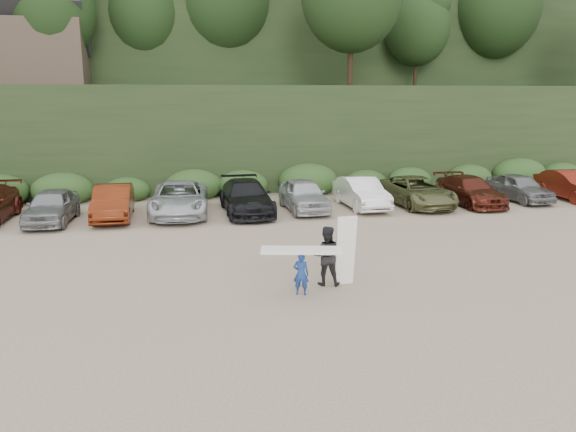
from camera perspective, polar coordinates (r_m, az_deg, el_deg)
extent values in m
plane|color=tan|center=(17.22, -0.77, -6.46)|extent=(120.00, 120.00, 0.00)
cube|color=black|center=(38.20, -7.38, 8.42)|extent=(80.00, 14.00, 6.00)
cube|color=black|center=(56.13, -9.16, 14.69)|extent=(90.00, 30.00, 16.00)
ellipsoid|color=black|center=(38.51, -7.73, 20.38)|extent=(66.00, 12.00, 10.00)
cube|color=#2B491E|center=(31.00, -7.08, 3.06)|extent=(46.20, 2.00, 1.20)
cube|color=brown|center=(41.01, -25.38, 14.62)|extent=(8.00, 6.00, 4.00)
imported|color=gray|center=(26.55, -22.88, 0.94)|extent=(2.06, 4.49, 1.49)
imported|color=#65230F|center=(26.45, -17.35, 1.34)|extent=(1.63, 4.61, 1.52)
imported|color=#B7BABE|center=(26.52, -10.99, 1.74)|extent=(2.98, 5.75, 1.55)
imported|color=black|center=(26.52, -4.26, 1.93)|extent=(2.22, 5.35, 1.55)
imported|color=#B8B8BD|center=(27.08, 1.60, 2.18)|extent=(1.89, 4.56, 1.54)
imported|color=white|center=(27.95, 7.45, 2.35)|extent=(1.68, 4.59, 1.50)
imported|color=brown|center=(28.97, 12.93, 2.44)|extent=(2.72, 5.36, 1.45)
imported|color=#4F1C12|center=(30.05, 17.99, 2.47)|extent=(2.06, 4.92, 1.42)
imported|color=slate|center=(31.95, 22.44, 2.71)|extent=(1.97, 4.33, 1.44)
imported|color=maroon|center=(33.53, 26.84, 2.80)|extent=(1.79, 4.67, 1.52)
imported|color=navy|center=(15.79, 1.34, -5.89)|extent=(0.52, 0.43, 1.22)
cube|color=white|center=(15.59, 1.35, -3.49)|extent=(2.32, 1.12, 0.09)
imported|color=black|center=(16.55, 3.90, -4.04)|extent=(1.01, 0.88, 1.78)
cube|color=white|center=(16.52, 5.85, -3.53)|extent=(0.61, 0.35, 2.10)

